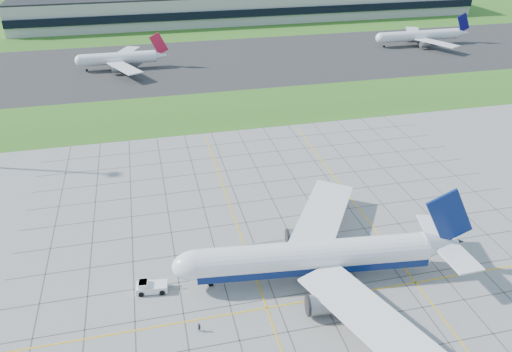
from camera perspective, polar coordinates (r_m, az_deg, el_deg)
The scene contains 11 objects.
ground at distance 91.86m, azimuth 7.12°, elevation -12.90°, with size 1400.00×1400.00×0.00m, color gray.
grass_median at distance 167.10m, azimuth -3.35°, elevation 7.61°, with size 700.00×35.00×0.04m, color #30611B.
asphalt_taxiway at distance 218.64m, azimuth -6.02°, elevation 12.73°, with size 700.00×75.00×0.04m, color #383838.
grass_far at distance 325.15m, azimuth -8.88°, elevation 17.96°, with size 700.00×145.00×0.04m, color #30611B.
apron_markings at distance 99.92m, azimuth 5.20°, elevation -8.74°, with size 120.00×130.00×0.03m.
terminal at distance 305.24m, azimuth -0.60°, elevation 19.07°, with size 260.00×43.00×15.80m.
airliner at distance 91.58m, azimuth 6.78°, elevation -9.17°, with size 54.71×55.17×17.24m.
pushback_tug at distance 92.44m, azimuth -11.98°, elevation -12.27°, with size 8.08×3.30×2.22m.
crew_near at distance 84.33m, azimuth -6.50°, elevation -16.81°, with size 0.59×0.39×1.63m, color black.
distant_jet_1 at distance 215.25m, azimuth -15.25°, elevation 12.86°, with size 35.00×42.66×14.08m.
distant_jet_2 at distance 257.30m, azimuth 18.30°, elevation 15.00°, with size 45.93×42.66×14.08m.
Camera 1 is at (-26.40, -63.26, 61.15)m, focal length 35.00 mm.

